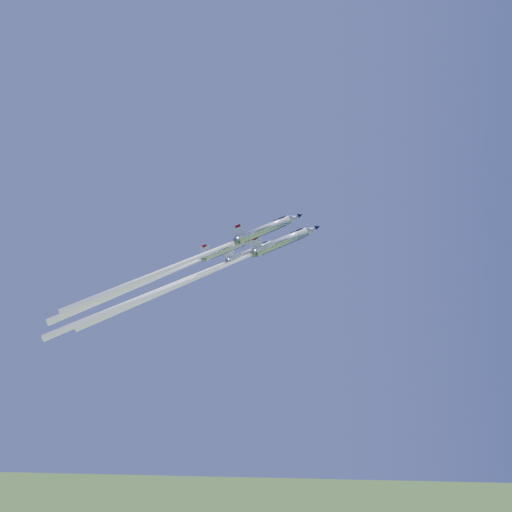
# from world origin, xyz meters

# --- Properties ---
(jet_lead) EXTENTS (42.42, 14.50, 38.49)m
(jet_lead) POSITION_xyz_m (-10.32, -1.35, 96.43)
(jet_lead) COLOR silver
(jet_left) EXTENTS (41.94, 13.88, 41.17)m
(jet_left) POSITION_xyz_m (-19.69, 3.94, 94.63)
(jet_left) COLOR silver
(jet_right) EXTENTS (39.07, 13.38, 35.25)m
(jet_right) POSITION_xyz_m (-11.96, -10.08, 97.72)
(jet_right) COLOR silver
(jet_slot) EXTENTS (35.53, 12.08, 32.67)m
(jet_slot) POSITION_xyz_m (-19.92, -4.02, 95.51)
(jet_slot) COLOR silver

